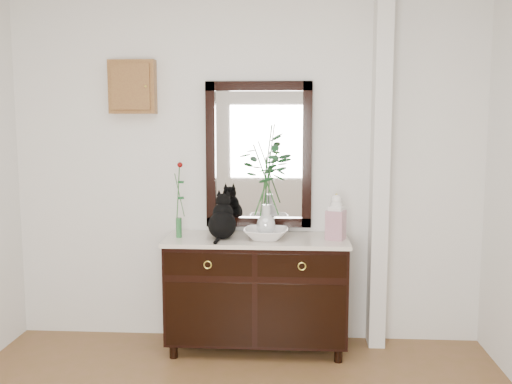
# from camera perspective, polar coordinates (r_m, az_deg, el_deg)

# --- Properties ---
(wall_back) EXTENTS (3.60, 0.04, 2.70)m
(wall_back) POSITION_cam_1_polar(r_m,az_deg,el_deg) (4.35, -1.03, 2.55)
(wall_back) COLOR silver
(wall_back) RESTS_ON ground
(pilaster) EXTENTS (0.12, 0.20, 2.70)m
(pilaster) POSITION_cam_1_polar(r_m,az_deg,el_deg) (4.31, 12.27, 2.34)
(pilaster) COLOR silver
(pilaster) RESTS_ON ground
(sideboard) EXTENTS (1.33, 0.52, 0.82)m
(sideboard) POSITION_cam_1_polar(r_m,az_deg,el_deg) (4.26, 0.08, -9.55)
(sideboard) COLOR black
(sideboard) RESTS_ON ground
(wall_mirror) EXTENTS (0.80, 0.06, 1.10)m
(wall_mirror) POSITION_cam_1_polar(r_m,az_deg,el_deg) (4.33, 0.28, 3.72)
(wall_mirror) COLOR black
(wall_mirror) RESTS_ON wall_back
(key_cabinet) EXTENTS (0.35, 0.10, 0.40)m
(key_cabinet) POSITION_cam_1_polar(r_m,az_deg,el_deg) (4.45, -12.24, 10.23)
(key_cabinet) COLOR brown
(key_cabinet) RESTS_ON wall_back
(cat) EXTENTS (0.24, 0.29, 0.33)m
(cat) POSITION_cam_1_polar(r_m,az_deg,el_deg) (4.13, -3.41, -2.40)
(cat) COLOR black
(cat) RESTS_ON sideboard
(lotus_bowl) EXTENTS (0.35, 0.35, 0.08)m
(lotus_bowl) POSITION_cam_1_polar(r_m,az_deg,el_deg) (4.11, 1.00, -4.21)
(lotus_bowl) COLOR white
(lotus_bowl) RESTS_ON sideboard
(vase_branches) EXTENTS (0.51, 0.51, 0.81)m
(vase_branches) POSITION_cam_1_polar(r_m,az_deg,el_deg) (4.05, 1.01, 1.16)
(vase_branches) COLOR silver
(vase_branches) RESTS_ON lotus_bowl
(bud_vase_rose) EXTENTS (0.08, 0.08, 0.56)m
(bud_vase_rose) POSITION_cam_1_polar(r_m,az_deg,el_deg) (4.17, -7.77, -0.74)
(bud_vase_rose) COLOR #2B6A36
(bud_vase_rose) RESTS_ON sideboard
(ginger_jar) EXTENTS (0.16, 0.16, 0.34)m
(ginger_jar) POSITION_cam_1_polar(r_m,az_deg,el_deg) (4.13, 8.00, -2.42)
(ginger_jar) COLOR silver
(ginger_jar) RESTS_ON sideboard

